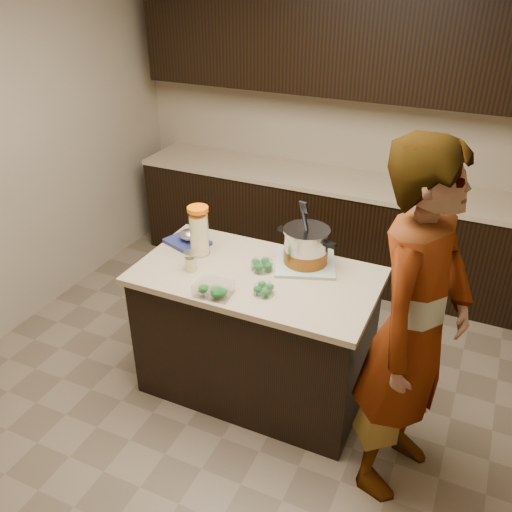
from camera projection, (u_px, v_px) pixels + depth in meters
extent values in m
plane|color=brown|center=(256.00, 386.00, 3.70)|extent=(4.00, 4.00, 0.00)
cube|color=tan|center=(353.00, 118.00, 4.62)|extent=(4.00, 0.04, 2.70)
cube|color=black|center=(335.00, 228.00, 4.83)|extent=(3.60, 0.60, 0.86)
cube|color=tan|center=(339.00, 181.00, 4.61)|extent=(3.60, 0.63, 0.04)
cube|color=black|center=(354.00, 46.00, 4.18)|extent=(3.60, 0.35, 0.75)
cube|color=black|center=(256.00, 336.00, 3.49)|extent=(1.40, 0.75, 0.86)
cube|color=tan|center=(256.00, 276.00, 3.27)|extent=(1.46, 0.81, 0.04)
cube|color=#567952|center=(305.00, 263.00, 3.35)|extent=(0.46, 0.46, 0.02)
cylinder|color=#B7B7BC|center=(306.00, 247.00, 3.29)|extent=(0.32, 0.32, 0.21)
cylinder|color=brown|center=(306.00, 255.00, 3.32)|extent=(0.32, 0.32, 0.09)
cylinder|color=#B7B7BC|center=(307.00, 230.00, 3.24)|extent=(0.34, 0.34, 0.01)
cube|color=black|center=(284.00, 229.00, 3.35)|extent=(0.07, 0.05, 0.03)
cube|color=black|center=(330.00, 245.00, 3.17)|extent=(0.07, 0.05, 0.03)
cylinder|color=black|center=(306.00, 223.00, 3.18)|extent=(0.05, 0.11, 0.26)
cylinder|color=#F2DD94|center=(199.00, 235.00, 3.41)|extent=(0.14, 0.14, 0.27)
cylinder|color=white|center=(199.00, 233.00, 3.40)|extent=(0.16, 0.16, 0.30)
cylinder|color=#FF6705|center=(198.00, 210.00, 3.32)|extent=(0.16, 0.16, 0.02)
cylinder|color=#F2DD94|center=(191.00, 264.00, 3.27)|extent=(0.09, 0.09, 0.09)
cylinder|color=white|center=(191.00, 262.00, 3.27)|extent=(0.10, 0.10, 0.11)
cylinder|color=silver|center=(190.00, 252.00, 3.23)|extent=(0.11, 0.11, 0.02)
cylinder|color=silver|center=(262.00, 265.00, 3.28)|extent=(0.17, 0.17, 0.06)
cylinder|color=silver|center=(264.00, 290.00, 3.05)|extent=(0.16, 0.16, 0.06)
cube|color=silver|center=(214.00, 289.00, 3.04)|extent=(0.22, 0.16, 0.07)
cube|color=navy|center=(187.00, 242.00, 3.58)|extent=(0.32, 0.29, 0.03)
ellipsoid|color=silver|center=(189.00, 236.00, 3.55)|extent=(0.14, 0.11, 0.07)
imported|color=gray|center=(414.00, 330.00, 2.64)|extent=(0.64, 0.81, 1.96)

